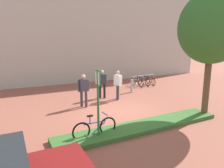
% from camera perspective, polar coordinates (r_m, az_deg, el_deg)
% --- Properties ---
extents(ground_plane, '(60.00, 60.00, 0.00)m').
position_cam_1_polar(ground_plane, '(10.05, 1.80, -7.70)').
color(ground_plane, brown).
extents(building_facade, '(28.00, 1.20, 10.00)m').
position_cam_1_polar(building_facade, '(17.74, -12.64, 16.52)').
color(building_facade, '#B2ADA3').
rests_on(building_facade, ground).
extents(planter_strip, '(7.00, 1.10, 0.16)m').
position_cam_1_polar(planter_strip, '(8.19, 8.61, -11.71)').
color(planter_strip, '#336028').
rests_on(planter_strip, ground).
extents(tree_sidewalk, '(2.83, 2.83, 5.51)m').
position_cam_1_polar(tree_sidewalk, '(9.94, 26.22, 13.97)').
color(tree_sidewalk, brown).
rests_on(tree_sidewalk, ground).
extents(parking_sign_post, '(0.08, 0.36, 2.43)m').
position_cam_1_polar(parking_sign_post, '(6.81, -3.95, -2.94)').
color(parking_sign_post, '#2D7238').
rests_on(parking_sign_post, ground).
extents(bike_at_sign, '(1.68, 0.42, 0.86)m').
position_cam_1_polar(bike_at_sign, '(7.31, -4.78, -12.20)').
color(bike_at_sign, black).
rests_on(bike_at_sign, ground).
extents(bike_rack_cluster, '(2.11, 1.62, 0.83)m').
position_cam_1_polar(bike_rack_cluster, '(16.45, 8.90, 0.83)').
color(bike_rack_cluster, '#99999E').
rests_on(bike_rack_cluster, ground).
extents(bollard_steel, '(0.16, 0.16, 0.90)m').
position_cam_1_polar(bollard_steel, '(13.96, 5.56, -0.49)').
color(bollard_steel, '#ADADB2').
rests_on(bollard_steel, ground).
extents(person_suited_dark, '(0.61, 0.34, 1.72)m').
position_cam_1_polar(person_suited_dark, '(10.63, -7.98, -1.26)').
color(person_suited_dark, '#383342').
rests_on(person_suited_dark, ground).
extents(person_shirt_blue, '(0.38, 0.57, 1.72)m').
position_cam_1_polar(person_shirt_blue, '(12.00, 1.63, 0.25)').
color(person_shirt_blue, '#2D2D38').
rests_on(person_shirt_blue, ground).
extents(person_suited_navy, '(0.61, 0.34, 1.72)m').
position_cam_1_polar(person_suited_navy, '(12.28, -2.77, 0.49)').
color(person_suited_navy, black).
rests_on(person_suited_navy, ground).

